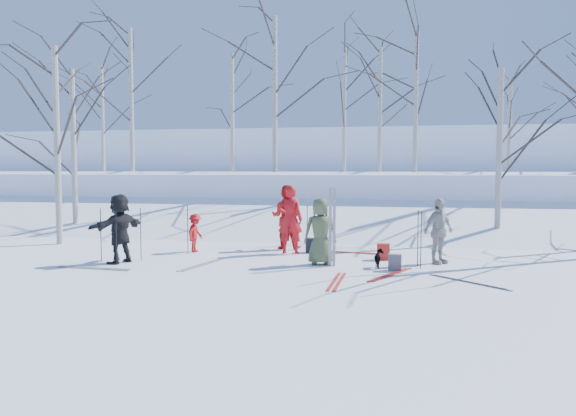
% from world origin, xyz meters
% --- Properties ---
extents(ground, '(120.00, 120.00, 0.00)m').
position_xyz_m(ground, '(0.00, 0.00, 0.00)').
color(ground, white).
rests_on(ground, ground).
extents(snow_ramp, '(70.00, 9.49, 4.12)m').
position_xyz_m(snow_ramp, '(0.00, 7.00, 0.15)').
color(snow_ramp, white).
rests_on(snow_ramp, ground).
extents(snow_plateau, '(70.00, 18.00, 2.20)m').
position_xyz_m(snow_plateau, '(0.00, 17.00, 1.00)').
color(snow_plateau, white).
rests_on(snow_plateau, ground).
extents(far_hill, '(90.00, 30.00, 6.00)m').
position_xyz_m(far_hill, '(0.00, 38.00, 2.00)').
color(far_hill, white).
rests_on(far_hill, ground).
extents(skier_olive_center, '(0.89, 0.67, 1.63)m').
position_xyz_m(skier_olive_center, '(1.01, 0.48, 0.82)').
color(skier_olive_center, '#475331').
rests_on(skier_olive_center, ground).
extents(skier_red_north, '(0.70, 0.47, 1.88)m').
position_xyz_m(skier_red_north, '(-0.07, 2.12, 0.94)').
color(skier_red_north, '#B71116').
rests_on(skier_red_north, ground).
extents(skier_redor_behind, '(0.96, 0.78, 1.86)m').
position_xyz_m(skier_redor_behind, '(-0.36, 3.00, 0.93)').
color(skier_redor_behind, red).
rests_on(skier_redor_behind, ground).
extents(skier_red_seated, '(0.46, 0.73, 1.08)m').
position_xyz_m(skier_red_seated, '(-2.72, 1.84, 0.54)').
color(skier_red_seated, '#B71116').
rests_on(skier_red_seated, ground).
extents(skier_cream_east, '(0.95, 0.94, 1.61)m').
position_xyz_m(skier_cream_east, '(3.83, 1.19, 0.81)').
color(skier_cream_east, beige).
rests_on(skier_cream_east, ground).
extents(skier_grey_west, '(1.04, 1.67, 1.72)m').
position_xyz_m(skier_grey_west, '(-3.90, -0.26, 0.86)').
color(skier_grey_west, black).
rests_on(skier_grey_west, ground).
extents(dog, '(0.29, 0.55, 0.44)m').
position_xyz_m(dog, '(2.44, 0.27, 0.22)').
color(dog, black).
rests_on(dog, ground).
extents(upright_ski_left, '(0.09, 0.16, 1.90)m').
position_xyz_m(upright_ski_left, '(1.28, 0.25, 0.95)').
color(upright_ski_left, silver).
rests_on(upright_ski_left, ground).
extents(upright_ski_right, '(0.10, 0.23, 1.89)m').
position_xyz_m(upright_ski_right, '(1.37, 0.21, 0.95)').
color(upright_ski_right, silver).
rests_on(upright_ski_right, ground).
extents(ski_pair_a, '(2.10, 2.10, 0.02)m').
position_xyz_m(ski_pair_a, '(4.30, -1.08, 0.01)').
color(ski_pair_a, silver).
rests_on(ski_pair_a, ground).
extents(ski_pair_b, '(0.25, 1.91, 0.02)m').
position_xyz_m(ski_pair_b, '(1.64, -1.54, 0.01)').
color(ski_pair_b, '#B42319').
rests_on(ski_pair_b, ground).
extents(ski_pair_c, '(0.92, 1.98, 0.02)m').
position_xyz_m(ski_pair_c, '(-1.79, -0.20, 0.01)').
color(ski_pair_c, silver).
rests_on(ski_pair_c, ground).
extents(ski_pair_d, '(0.47, 1.93, 0.02)m').
position_xyz_m(ski_pair_d, '(-4.12, -1.12, 0.01)').
color(ski_pair_d, silver).
rests_on(ski_pair_d, ground).
extents(ski_pair_e, '(0.83, 1.97, 0.02)m').
position_xyz_m(ski_pair_e, '(1.76, 2.51, 0.01)').
color(ski_pair_e, '#B42319').
rests_on(ski_pair_e, ground).
extents(ski_pair_f, '(1.63, 2.05, 0.02)m').
position_xyz_m(ski_pair_f, '(2.72, -0.55, 0.01)').
color(ski_pair_f, '#B42319').
rests_on(ski_pair_f, ground).
extents(ski_pole_a, '(0.02, 0.02, 1.34)m').
position_xyz_m(ski_pole_a, '(-4.44, -0.21, 0.67)').
color(ski_pole_a, black).
rests_on(ski_pole_a, ground).
extents(ski_pole_b, '(0.02, 0.02, 1.34)m').
position_xyz_m(ski_pole_b, '(3.39, 0.40, 0.67)').
color(ski_pole_b, black).
rests_on(ski_pole_b, ground).
extents(ski_pole_c, '(0.02, 0.02, 1.34)m').
position_xyz_m(ski_pole_c, '(-2.78, 1.42, 0.67)').
color(ski_pole_c, black).
rests_on(ski_pole_c, ground).
extents(ski_pole_d, '(0.02, 0.02, 1.34)m').
position_xyz_m(ski_pole_d, '(-3.82, -0.56, 0.67)').
color(ski_pole_d, black).
rests_on(ski_pole_d, ground).
extents(ski_pole_e, '(0.02, 0.02, 1.34)m').
position_xyz_m(ski_pole_e, '(1.07, 2.77, 0.67)').
color(ski_pole_e, black).
rests_on(ski_pole_e, ground).
extents(ski_pole_f, '(0.02, 0.02, 1.34)m').
position_xyz_m(ski_pole_f, '(-3.56, 0.18, 0.67)').
color(ski_pole_f, black).
rests_on(ski_pole_f, ground).
extents(ski_pole_g, '(0.02, 0.02, 1.34)m').
position_xyz_m(ski_pole_g, '(0.41, 2.13, 0.67)').
color(ski_pole_g, black).
rests_on(ski_pole_g, ground).
extents(ski_pole_h, '(0.02, 0.02, 1.34)m').
position_xyz_m(ski_pole_h, '(3.33, 0.81, 0.67)').
color(ski_pole_h, black).
rests_on(ski_pole_h, ground).
extents(backpack_red, '(0.32, 0.22, 0.42)m').
position_xyz_m(backpack_red, '(2.50, 1.50, 0.21)').
color(backpack_red, red).
rests_on(backpack_red, ground).
extents(backpack_grey, '(0.30, 0.20, 0.38)m').
position_xyz_m(backpack_grey, '(2.80, -0.01, 0.19)').
color(backpack_grey, '#54555B').
rests_on(backpack_grey, ground).
extents(backpack_dark, '(0.34, 0.24, 0.40)m').
position_xyz_m(backpack_dark, '(0.51, 2.40, 0.20)').
color(backpack_dark, black).
rests_on(backpack_dark, ground).
extents(birch_plateau_a, '(3.32, 3.32, 3.89)m').
position_xyz_m(birch_plateau_a, '(7.40, 12.35, 4.14)').
color(birch_plateau_a, silver).
rests_on(birch_plateau_a, snow_plateau).
extents(birch_plateau_b, '(4.97, 4.97, 6.24)m').
position_xyz_m(birch_plateau_b, '(-2.12, 9.33, 5.32)').
color(birch_plateau_b, silver).
rests_on(birch_plateau_b, snow_plateau).
extents(birch_plateau_c, '(5.26, 5.26, 6.66)m').
position_xyz_m(birch_plateau_c, '(-9.54, 11.65, 5.53)').
color(birch_plateau_c, silver).
rests_on(birch_plateau_c, snow_plateau).
extents(birch_plateau_d, '(4.56, 4.56, 5.65)m').
position_xyz_m(birch_plateau_d, '(-12.80, 14.75, 5.03)').
color(birch_plateau_d, silver).
rests_on(birch_plateau_d, snow_plateau).
extents(birch_plateau_f, '(4.34, 4.34, 5.34)m').
position_xyz_m(birch_plateau_f, '(1.98, 11.82, 4.87)').
color(birch_plateau_f, silver).
rests_on(birch_plateau_f, snow_plateau).
extents(birch_plateau_g, '(4.61, 4.61, 5.73)m').
position_xyz_m(birch_plateau_g, '(3.47, 10.80, 5.06)').
color(birch_plateau_g, silver).
rests_on(birch_plateau_g, snow_plateau).
extents(birch_plateau_h, '(4.44, 4.44, 5.48)m').
position_xyz_m(birch_plateau_h, '(-4.87, 12.47, 4.94)').
color(birch_plateau_h, silver).
rests_on(birch_plateau_h, snow_plateau).
extents(birch_plateau_j, '(4.96, 4.96, 6.23)m').
position_xyz_m(birch_plateau_j, '(0.04, 15.92, 5.32)').
color(birch_plateau_j, silver).
rests_on(birch_plateau_j, snow_plateau).
extents(birch_edge_a, '(4.84, 4.84, 6.06)m').
position_xyz_m(birch_edge_a, '(-7.46, 2.61, 3.03)').
color(birch_edge_a, silver).
rests_on(birch_edge_a, ground).
extents(birch_edge_d, '(4.72, 4.72, 5.88)m').
position_xyz_m(birch_edge_d, '(-8.62, 5.34, 2.94)').
color(birch_edge_d, silver).
rests_on(birch_edge_d, ground).
extents(birch_edge_e, '(4.44, 4.44, 5.49)m').
position_xyz_m(birch_edge_e, '(5.93, 5.66, 2.74)').
color(birch_edge_e, silver).
rests_on(birch_edge_e, ground).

